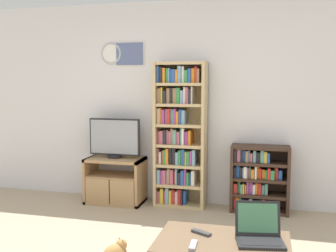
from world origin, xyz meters
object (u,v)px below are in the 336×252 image
Objects in this scene: television at (115,138)px; remote_near_laptop at (201,233)px; laptop at (259,232)px; bookshelf_tall at (179,135)px; coffee_table at (222,247)px; bookshelf_short at (257,178)px; remote_far_from_laptop at (193,245)px; tv_stand at (115,180)px.

television reaches higher than remote_near_laptop.
bookshelf_tall is at bearing 107.10° from laptop.
coffee_table is 5.82× the size of remote_near_laptop.
remote_far_from_laptop is (-0.37, -2.25, 0.05)m from bookshelf_short.
remote_near_laptop is (-0.35, -2.01, 0.05)m from bookshelf_short.
laptop reaches higher than remote_near_laptop.
television is 4.21× the size of remote_far_from_laptop.
laptop is at bearing -46.14° from television.
coffee_table is 2.56× the size of laptop.
bookshelf_tall is 2.29m from coffee_table.
television is 0.84m from bookshelf_tall.
bookshelf_short is 0.86× the size of coffee_table.
tv_stand is at bearing -115.84° from remote_near_laptop.
tv_stand is 2.57m from coffee_table.
remote_far_from_laptop is (-0.18, -0.15, 0.06)m from coffee_table.
television is (-0.01, 0.03, 0.55)m from tv_stand.
tv_stand is at bearing -72.74° from television.
remote_near_laptop is at bearing 83.37° from remote_far_from_laptop.
bookshelf_tall reaches higher than remote_near_laptop.
tv_stand is 1.09× the size of television.
bookshelf_tall is 1.10m from bookshelf_short.
coffee_table is at bearing 89.60° from remote_near_laptop.
bookshelf_tall is at bearing 4.63° from television.
laptop is (0.25, 0.07, 0.11)m from coffee_table.
bookshelf_tall is at bearing 7.00° from tv_stand.
bookshelf_tall is (0.84, 0.07, 0.06)m from television.
tv_stand is 0.78× the size of coffee_table.
bookshelf_short is at bearing 0.29° from bookshelf_tall.
tv_stand is at bearing 124.03° from laptop.
television is at bearing 123.69° from laptop.
bookshelf_short reaches higher than tv_stand.
remote_near_laptop is at bearing -52.98° from television.
bookshelf_short is 2.11m from coffee_table.
television is 2.46m from remote_near_laptop.
bookshelf_short is 2.04m from remote_near_laptop.
coffee_table is at bearing 36.76° from remote_far_from_laptop.
television reaches higher than coffee_table.
coffee_table is 5.85× the size of remote_far_from_laptop.
bookshelf_short is at bearing 3.38° from tv_stand.
remote_far_from_laptop is (1.45, -2.18, -0.39)m from television.
coffee_table is at bearing -50.89° from tv_stand.
bookshelf_short is (1.80, 0.11, 0.11)m from tv_stand.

